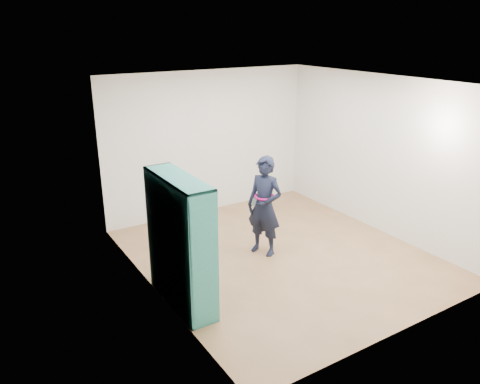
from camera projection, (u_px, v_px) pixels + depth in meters
floor at (280, 255)px, 7.16m from camera, size 4.50×4.50×0.00m
ceiling at (286, 82)px, 6.28m from camera, size 4.50×4.50×0.00m
wall_left at (152, 200)px, 5.72m from camera, size 0.02×4.50×2.60m
wall_right at (380, 155)px, 7.71m from camera, size 0.02×4.50×2.60m
wall_back at (209, 143)px, 8.52m from camera, size 4.00×0.02×2.60m
wall_front at (411, 229)px, 4.92m from camera, size 4.00×0.02×2.60m
bookshelf at (179, 245)px, 5.67m from camera, size 0.36×1.25×1.66m
person at (264, 206)px, 6.99m from camera, size 0.57×0.66×1.53m
smartphone at (254, 202)px, 6.88m from camera, size 0.05×0.09×0.14m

